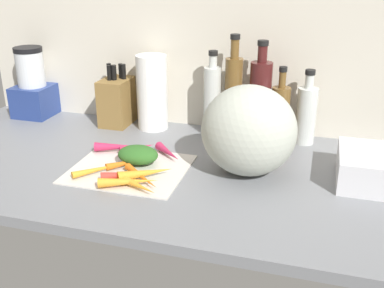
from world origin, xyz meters
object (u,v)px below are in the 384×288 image
(cutting_board, at_px, (130,168))
(bottle_4, at_px, (306,114))
(winter_squash, at_px, (249,131))
(bottle_2, at_px, (260,100))
(knife_block, at_px, (117,101))
(carrot_0, at_px, (137,148))
(bottle_1, at_px, (233,96))
(bottle_0, at_px, (212,100))
(carrot_4, at_px, (146,173))
(paper_towel_roll, at_px, (152,93))
(carrot_5, at_px, (119,147))
(carrot_7, at_px, (138,186))
(blender_appliance, at_px, (33,87))
(carrot_8, at_px, (100,169))
(bottle_3, at_px, (280,114))
(carrot_1, at_px, (168,152))
(carrot_6, at_px, (122,175))
(carrot_9, at_px, (128,163))
(carrot_2, at_px, (128,182))
(carrot_3, at_px, (142,177))

(cutting_board, distance_m, bottle_4, 0.62)
(winter_squash, bearing_deg, bottle_2, 91.66)
(knife_block, bearing_deg, bottle_4, 0.19)
(carrot_0, relative_size, bottle_1, 0.33)
(knife_block, xyz_separation_m, bottle_0, (0.37, -0.01, 0.04))
(carrot_4, relative_size, knife_block, 0.69)
(knife_block, relative_size, paper_towel_roll, 0.84)
(cutting_board, relative_size, carrot_0, 2.89)
(carrot_5, relative_size, carrot_7, 1.21)
(blender_appliance, height_order, bottle_4, blender_appliance)
(carrot_8, relative_size, winter_squash, 0.61)
(blender_appliance, height_order, paper_towel_roll, blender_appliance)
(carrot_8, relative_size, blender_appliance, 0.62)
(blender_appliance, height_order, bottle_1, bottle_1)
(winter_squash, xyz_separation_m, bottle_3, (0.06, 0.27, -0.03))
(carrot_8, distance_m, bottle_1, 0.53)
(carrot_4, distance_m, blender_appliance, 0.77)
(cutting_board, relative_size, bottle_1, 0.95)
(carrot_1, xyz_separation_m, paper_towel_roll, (-0.14, 0.25, 0.11))
(bottle_1, height_order, bottle_4, bottle_1)
(bottle_2, bearing_deg, blender_appliance, 178.77)
(carrot_7, distance_m, winter_squash, 0.35)
(carrot_6, distance_m, bottle_1, 0.51)
(carrot_5, xyz_separation_m, knife_block, (-0.12, 0.26, 0.07))
(cutting_board, bearing_deg, bottle_2, 45.79)
(carrot_9, relative_size, blender_appliance, 0.51)
(carrot_5, distance_m, knife_block, 0.30)
(bottle_3, bearing_deg, bottle_0, 177.21)
(carrot_0, height_order, carrot_2, carrot_2)
(carrot_9, height_order, bottle_1, bottle_1)
(carrot_2, relative_size, carrot_7, 1.25)
(carrot_9, xyz_separation_m, bottle_0, (0.17, 0.35, 0.11))
(carrot_1, height_order, carrot_4, carrot_4)
(carrot_6, relative_size, bottle_1, 0.33)
(carrot_0, height_order, knife_block, knife_block)
(carrot_9, distance_m, knife_block, 0.41)
(bottle_1, bearing_deg, carrot_1, -123.06)
(paper_towel_roll, xyz_separation_m, bottle_3, (0.46, -0.01, -0.03))
(carrot_1, bearing_deg, paper_towel_roll, 119.71)
(cutting_board, bearing_deg, carrot_3, -45.98)
(carrot_8, height_order, bottle_2, bottle_2)
(carrot_7, height_order, bottle_1, bottle_1)
(cutting_board, distance_m, winter_squash, 0.38)
(carrot_8, bearing_deg, winter_squash, 18.02)
(carrot_3, relative_size, knife_block, 0.72)
(cutting_board, xyz_separation_m, blender_appliance, (-0.56, 0.36, 0.11))
(carrot_3, distance_m, carrot_5, 0.23)
(carrot_3, bearing_deg, carrot_8, 173.43)
(carrot_4, relative_size, bottle_3, 0.60)
(carrot_7, relative_size, winter_squash, 0.48)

